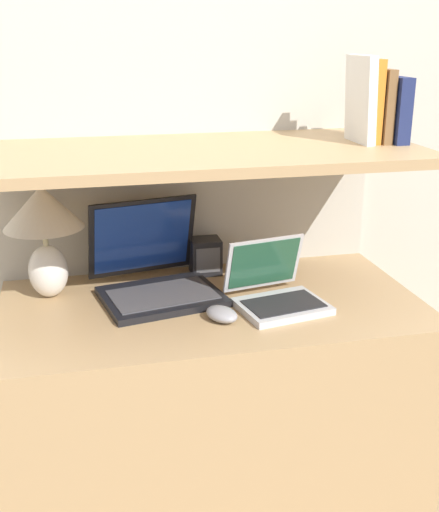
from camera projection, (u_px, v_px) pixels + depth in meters
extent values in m
cube|color=beige|center=(186.00, 128.00, 2.04)|extent=(6.00, 0.05, 2.40)
cube|color=tan|center=(213.00, 416.00, 1.96)|extent=(1.20, 0.63, 0.75)
cube|color=beige|center=(192.00, 312.00, 2.20)|extent=(1.20, 0.04, 1.16)
cube|color=tan|center=(206.00, 153.00, 1.76)|extent=(1.20, 0.56, 0.03)
ellipsoid|color=white|center=(48.00, 271.00, 1.86)|extent=(0.11, 0.11, 0.16)
cylinder|color=tan|center=(45.00, 237.00, 1.83)|extent=(0.02, 0.02, 0.05)
cone|color=beige|center=(42.00, 207.00, 1.80)|extent=(0.23, 0.23, 0.12)
cube|color=black|center=(162.00, 297.00, 1.85)|extent=(0.37, 0.32, 0.02)
cube|color=#47474C|center=(163.00, 294.00, 1.84)|extent=(0.32, 0.23, 0.00)
cube|color=black|center=(142.00, 237.00, 1.95)|extent=(0.34, 0.14, 0.25)
cube|color=navy|center=(143.00, 237.00, 1.95)|extent=(0.30, 0.12, 0.22)
cube|color=silver|center=(282.00, 306.00, 1.79)|extent=(0.27, 0.22, 0.02)
cube|color=#232326|center=(284.00, 304.00, 1.78)|extent=(0.23, 0.16, 0.00)
cube|color=silver|center=(263.00, 263.00, 1.86)|extent=(0.24, 0.09, 0.16)
cube|color=#235138|center=(264.00, 263.00, 1.86)|extent=(0.22, 0.08, 0.14)
ellipsoid|color=#99999E|center=(222.00, 314.00, 1.72)|extent=(0.11, 0.12, 0.04)
cube|color=black|center=(205.00, 256.00, 2.05)|extent=(0.09, 0.09, 0.11)
cube|color=#59595B|center=(208.00, 260.00, 2.01)|extent=(0.08, 0.00, 0.08)
cube|color=navy|center=(392.00, 109.00, 1.84)|extent=(0.04, 0.17, 0.18)
cube|color=brown|center=(380.00, 106.00, 1.83)|extent=(0.03, 0.14, 0.21)
cube|color=orange|center=(370.00, 101.00, 1.82)|extent=(0.02, 0.12, 0.23)
cube|color=silver|center=(361.00, 100.00, 1.81)|extent=(0.04, 0.16, 0.24)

